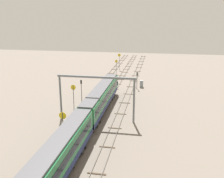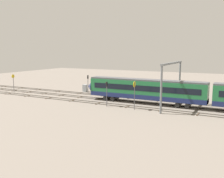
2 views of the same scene
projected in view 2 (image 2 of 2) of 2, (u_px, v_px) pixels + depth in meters
ground_plane at (122, 101)px, 53.74m from camera, size 158.34×158.34×0.00m
track_near_foreground at (130, 98)px, 57.46m from camera, size 142.34×2.40×0.16m
track_with_train at (122, 101)px, 53.73m from camera, size 142.34×2.40×0.16m
track_middle at (113, 105)px, 50.00m from camera, size 142.34×2.40×0.16m
overhead_gantry at (172, 74)px, 48.35m from camera, size 0.40×14.49×8.45m
speed_sign_mid_trackside at (13, 81)px, 64.38m from camera, size 0.14×0.92×4.67m
speed_sign_far_trackside at (134, 91)px, 45.65m from camera, size 0.14×1.08×5.16m
signal_light_trackside_approach at (88, 81)px, 64.02m from camera, size 0.31×0.32×4.51m
signal_light_trackside_departure at (107, 90)px, 48.28m from camera, size 0.31×0.32×4.78m
relay_cabinet at (85, 88)px, 66.07m from camera, size 1.05×0.85×1.88m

